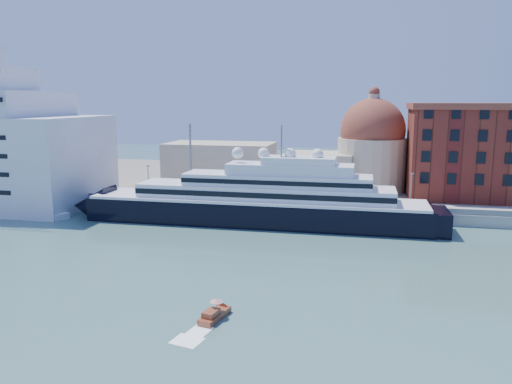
# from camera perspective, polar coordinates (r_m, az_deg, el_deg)

# --- Properties ---
(ground) EXTENTS (400.00, 400.00, 0.00)m
(ground) POSITION_cam_1_polar(r_m,az_deg,el_deg) (84.51, -1.89, -7.37)
(ground) COLOR #3B6660
(ground) RESTS_ON ground
(quay) EXTENTS (180.00, 10.00, 2.50)m
(quay) POSITION_cam_1_polar(r_m,az_deg,el_deg) (116.38, 2.14, -1.78)
(quay) COLOR gray
(quay) RESTS_ON ground
(land) EXTENTS (260.00, 72.00, 2.00)m
(land) POSITION_cam_1_polar(r_m,az_deg,el_deg) (156.30, 4.75, 1.24)
(land) COLOR slate
(land) RESTS_ON ground
(quay_fence) EXTENTS (180.00, 0.10, 1.20)m
(quay_fence) POSITION_cam_1_polar(r_m,az_deg,el_deg) (111.67, 1.75, -1.33)
(quay_fence) COLOR slate
(quay_fence) RESTS_ON quay
(superyacht) EXTENTS (81.60, 11.31, 24.39)m
(superyacht) POSITION_cam_1_polar(r_m,az_deg,el_deg) (106.12, -1.30, -1.34)
(superyacht) COLOR black
(superyacht) RESTS_ON ground
(service_barge) EXTENTS (11.74, 7.22, 2.51)m
(service_barge) POSITION_cam_1_polar(r_m,az_deg,el_deg) (121.53, -22.72, -2.33)
(service_barge) COLOR white
(service_barge) RESTS_ON ground
(water_taxi) EXTENTS (2.88, 5.55, 2.51)m
(water_taxi) POSITION_cam_1_polar(r_m,az_deg,el_deg) (61.58, -4.80, -13.78)
(water_taxi) COLOR maroon
(water_taxi) RESTS_ON ground
(warehouse) EXTENTS (43.00, 19.00, 23.25)m
(warehouse) POSITION_cam_1_polar(r_m,az_deg,el_deg) (134.61, 26.06, 4.23)
(warehouse) COLOR maroon
(warehouse) RESTS_ON land
(church) EXTENTS (66.00, 18.00, 25.50)m
(church) POSITION_cam_1_polar(r_m,az_deg,el_deg) (137.24, 6.53, 4.11)
(church) COLOR beige
(church) RESTS_ON land
(lamp_posts) EXTENTS (120.80, 2.40, 18.00)m
(lamp_posts) POSITION_cam_1_polar(r_m,az_deg,el_deg) (116.05, -4.16, 2.47)
(lamp_posts) COLOR slate
(lamp_posts) RESTS_ON quay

